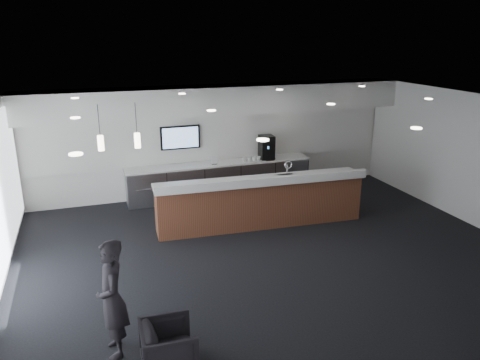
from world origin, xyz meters
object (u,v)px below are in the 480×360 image
object	(u,v)px
armchair	(169,347)
lounge_guest	(112,299)
service_counter	(261,201)
coffee_machine	(267,147)

from	to	relation	value
armchair	lounge_guest	distance (m)	1.00
service_counter	coffee_machine	size ratio (longest dim) A/B	7.54
coffee_machine	armchair	size ratio (longest dim) A/B	0.90
service_counter	coffee_machine	distance (m)	2.54
service_counter	coffee_machine	bearing A→B (deg)	68.40
coffee_machine	armchair	bearing A→B (deg)	-118.33
service_counter	lounge_guest	world-z (taller)	lounge_guest
armchair	coffee_machine	bearing A→B (deg)	-29.56
service_counter	lounge_guest	bearing A→B (deg)	-131.43
coffee_machine	lounge_guest	world-z (taller)	lounge_guest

